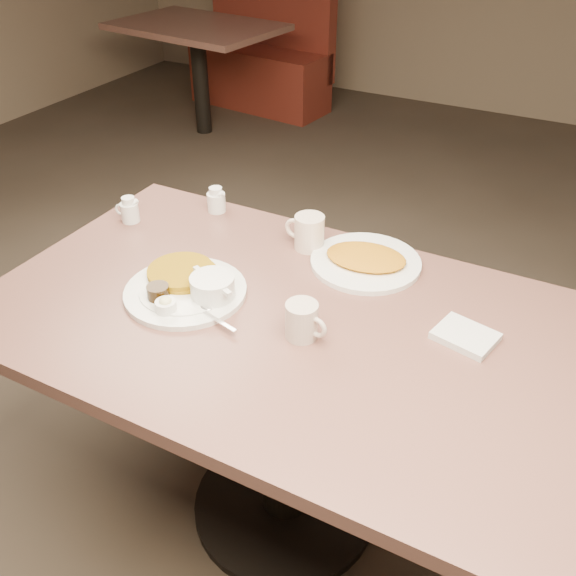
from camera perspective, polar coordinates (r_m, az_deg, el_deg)
The scene contains 10 objects.
room at distance 1.25m, azimuth -0.46°, elevation 21.93°, with size 7.04×8.04×2.84m.
diner_table at distance 1.64m, azimuth -0.33°, elevation -7.26°, with size 1.50×0.90×0.75m.
main_plate at distance 1.61m, azimuth -8.97°, elevation 0.15°, with size 0.41×0.41×0.07m.
coffee_mug_near at distance 1.44m, azimuth 1.33°, elevation -2.97°, with size 0.11×0.09×0.09m.
napkin at distance 1.51m, azimuth 15.87°, elevation -4.24°, with size 0.15×0.13×0.02m.
coffee_mug_far at distance 1.78m, azimuth 1.87°, elevation 5.12°, with size 0.12×0.09×0.10m.
creamer_left at distance 1.98m, azimuth -14.26°, elevation 6.87°, with size 0.08×0.06×0.08m.
creamer_right at distance 1.99m, azimuth -6.57°, elevation 7.95°, with size 0.08×0.06×0.08m.
hash_plate at distance 1.73m, azimuth 7.10°, elevation 2.52°, with size 0.34×0.34×0.04m.
booth_back_left at distance 5.16m, azimuth -2.83°, elevation 20.50°, with size 1.24×1.41×1.12m.
Camera 1 is at (0.58, -1.07, 1.68)m, focal length 39.00 mm.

